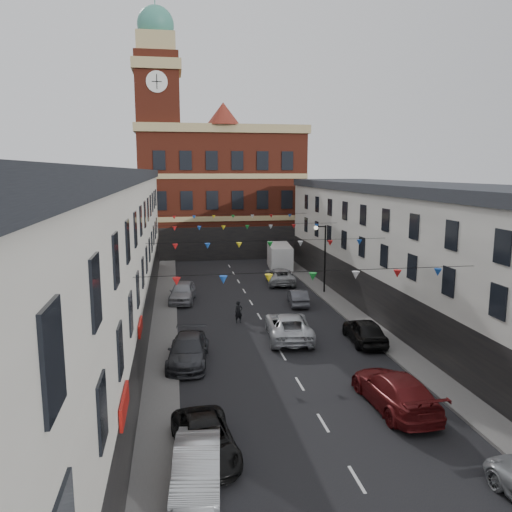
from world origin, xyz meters
TOP-DOWN VIEW (x-y plane):
  - ground at (0.00, 0.00)m, footprint 160.00×160.00m
  - pavement_left at (-6.90, 2.00)m, footprint 1.80×64.00m
  - pavement_right at (6.90, 2.00)m, footprint 1.80×64.00m
  - terrace_left at (-11.78, 1.00)m, footprint 8.40×56.00m
  - terrace_right at (11.78, 1.00)m, footprint 8.40×56.00m
  - civic_building at (0.00, 37.95)m, footprint 20.60×13.30m
  - clock_tower at (-7.50, 35.00)m, footprint 5.60×5.60m
  - distant_hill at (-4.00, 62.00)m, footprint 40.00×14.00m
  - street_lamp at (6.55, 14.00)m, footprint 1.10×0.36m
  - car_left_b at (-5.50, -11.52)m, footprint 1.97×4.61m
  - car_left_c at (-5.12, -9.64)m, footprint 2.63×4.90m
  - car_left_d at (-5.45, -0.30)m, footprint 2.71×5.41m
  - car_left_e at (-5.50, 13.24)m, footprint 2.55×5.06m
  - car_right_c at (3.60, -7.16)m, footprint 2.54×5.78m
  - car_right_d at (5.50, 1.30)m, footprint 2.11×4.68m
  - car_right_e at (3.60, 10.69)m, footprint 1.78×3.99m
  - car_right_f at (3.80, 18.43)m, footprint 2.98×5.58m
  - moving_car at (1.03, 2.94)m, footprint 3.28×6.09m
  - white_van at (5.32, 25.75)m, footprint 2.90×6.14m
  - pedestrian at (-1.71, 6.68)m, footprint 0.66×0.51m

SIDE VIEW (x-z plane):
  - ground at x=0.00m, z-range 0.00..0.00m
  - pavement_left at x=-6.90m, z-range 0.00..0.15m
  - pavement_right at x=6.90m, z-range 0.00..0.15m
  - car_right_e at x=3.60m, z-range 0.00..1.27m
  - car_left_c at x=-5.12m, z-range 0.00..1.31m
  - car_left_b at x=-5.50m, z-range 0.00..1.48m
  - car_right_f at x=3.80m, z-range 0.00..1.49m
  - car_left_d at x=-5.45m, z-range 0.00..1.51m
  - car_right_d at x=5.50m, z-range 0.00..1.56m
  - pedestrian at x=-1.71m, z-range 0.00..1.58m
  - moving_car at x=1.03m, z-range 0.00..1.62m
  - car_right_c at x=3.60m, z-range 0.00..1.65m
  - car_left_e at x=-5.50m, z-range 0.00..1.65m
  - white_van at x=5.32m, z-range 0.00..2.63m
  - street_lamp at x=6.55m, z-range 0.90..6.90m
  - terrace_right at x=11.78m, z-range 0.00..9.70m
  - distant_hill at x=-4.00m, z-range 0.00..10.00m
  - terrace_left at x=-11.78m, z-range 0.00..10.70m
  - civic_building at x=0.00m, z-range -1.11..17.39m
  - clock_tower at x=-7.50m, z-range -0.07..29.93m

